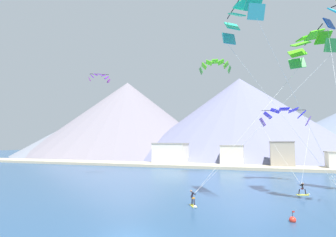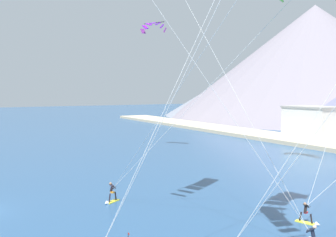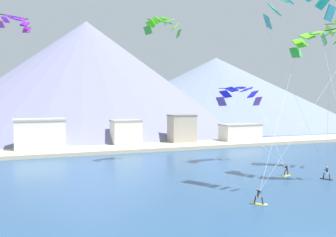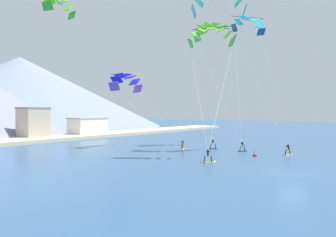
% 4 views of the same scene
% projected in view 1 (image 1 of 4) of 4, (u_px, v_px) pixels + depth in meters
% --- Properties ---
extents(ground_plane, '(400.00, 400.00, 0.00)m').
position_uv_depth(ground_plane, '(128.00, 237.00, 18.35)').
color(ground_plane, navy).
extents(kitesurfer_near_trail, '(1.78, 0.94, 1.63)m').
position_uv_depth(kitesurfer_near_trail, '(304.00, 192.00, 33.00)').
color(kitesurfer_near_trail, yellow).
rests_on(kitesurfer_near_trail, ground).
extents(kitesurfer_mid_center, '(1.21, 1.71, 1.74)m').
position_uv_depth(kitesurfer_mid_center, '(193.00, 202.00, 27.05)').
color(kitesurfer_mid_center, yellow).
rests_on(kitesurfer_mid_center, ground).
extents(parafoil_kite_near_trail, '(8.08, 12.24, 11.24)m').
position_uv_depth(parafoil_kite_near_trail, '(284.00, 115.00, 44.36)').
color(parafoil_kite_near_trail, '#6642B4').
extents(parafoil_kite_mid_center, '(14.71, 8.83, 17.67)m').
position_uv_depth(parafoil_kite_mid_center, '(309.00, 46.00, 29.99)').
color(parafoil_kite_mid_center, green).
extents(parafoil_kite_far_left, '(12.17, 8.91, 20.26)m').
position_uv_depth(parafoil_kite_far_left, '(242.00, 16.00, 28.34)').
color(parafoil_kite_far_left, teal).
extents(parafoil_kite_distant_high_outer, '(3.57, 3.38, 1.70)m').
position_uv_depth(parafoil_kite_distant_high_outer, '(99.00, 77.00, 50.90)').
color(parafoil_kite_distant_high_outer, purple).
extents(parafoil_kite_distant_low_drift, '(6.29, 3.49, 2.81)m').
position_uv_depth(parafoil_kite_distant_low_drift, '(215.00, 65.00, 52.05)').
color(parafoil_kite_distant_low_drift, green).
extents(race_marker_buoy, '(0.56, 0.56, 1.02)m').
position_uv_depth(race_marker_buoy, '(293.00, 220.00, 21.87)').
color(race_marker_buoy, red).
rests_on(race_marker_buoy, ground).
extents(shoreline_strip, '(180.00, 10.00, 0.70)m').
position_uv_depth(shoreline_strip, '(224.00, 166.00, 68.72)').
color(shoreline_strip, '#BCAD8E').
rests_on(shoreline_strip, ground).
extents(shore_building_promenade_mid, '(6.39, 4.89, 5.92)m').
position_uv_depth(shore_building_promenade_mid, '(232.00, 156.00, 73.10)').
color(shore_building_promenade_mid, silver).
rests_on(shore_building_promenade_mid, ground).
extents(shore_building_quay_east, '(9.85, 7.25, 6.55)m').
position_uv_depth(shore_building_quay_east, '(171.00, 154.00, 78.41)').
color(shore_building_quay_east, silver).
rests_on(shore_building_quay_east, ground).
extents(shore_building_quay_west, '(5.93, 4.31, 6.93)m').
position_uv_depth(shore_building_quay_west, '(282.00, 155.00, 67.59)').
color(shore_building_quay_west, '#A89E8E').
rests_on(shore_building_quay_west, ground).
extents(mountain_peak_central_summit, '(100.71, 100.71, 39.35)m').
position_uv_depth(mountain_peak_central_summit, '(127.00, 118.00, 141.67)').
color(mountain_peak_central_summit, gray).
rests_on(mountain_peak_central_summit, ground).
extents(mountain_peak_east_shoulder, '(99.51, 99.51, 36.23)m').
position_uv_depth(mountain_peak_east_shoulder, '(240.00, 117.00, 119.48)').
color(mountain_peak_east_shoulder, slate).
rests_on(mountain_peak_east_shoulder, ground).
extents(mountain_peak_far_spur, '(98.08, 98.08, 29.67)m').
position_uv_depth(mountain_peak_far_spur, '(111.00, 128.00, 147.38)').
color(mountain_peak_far_spur, gray).
rests_on(mountain_peak_far_spur, ground).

